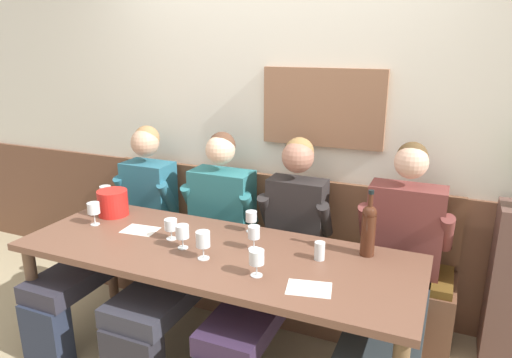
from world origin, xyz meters
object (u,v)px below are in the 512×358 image
Objects in this scene: wall_bench at (261,270)px; wine_glass_mid_right at (94,209)px; person_center_right_seat at (198,239)px; wine_glass_center_front at (171,225)px; wine_glass_mid_left at (254,233)px; wine_bottle_amber_mid at (369,228)px; wine_glass_by_bottle at (203,240)px; wine_glass_right_end at (182,233)px; dining_table at (215,262)px; person_left_seat at (395,277)px; wine_glass_center_rear at (106,191)px; person_center_left_seat at (278,254)px; ice_bucket at (113,203)px; wine_glass_near_bucket at (257,258)px; wine_glass_left_end at (251,218)px; water_tumbler_center at (320,251)px; person_right_seat at (122,223)px.

wine_glass_mid_right is (-0.87, -0.65, 0.56)m from wall_bench.
wine_glass_center_front is (-0.01, -0.29, 0.21)m from person_center_right_seat.
wine_glass_mid_left is 1.11× the size of wine_glass_center_front.
wine_bottle_amber_mid reaches higher than wine_glass_by_bottle.
dining_table is at bearing 16.47° from wine_glass_right_end.
person_center_right_seat reaches higher than wine_glass_mid_left.
wall_bench is 0.92m from wine_glass_right_end.
wine_glass_mid_right is 1.18× the size of wine_glass_center_front.
person_left_seat is 3.49× the size of wine_bottle_amber_mid.
dining_table is at bearing -154.92° from wine_glass_mid_left.
person_center_left_seat is at bearing -0.51° from wine_glass_center_rear.
wine_glass_mid_right is (-1.13, -0.28, 0.22)m from person_center_left_seat.
person_center_right_seat is 0.99× the size of person_center_left_seat.
ice_bucket reaches higher than wine_glass_near_bucket.
person_left_seat is 9.45× the size of wine_glass_right_end.
wine_glass_mid_right is at bearing -143.26° from wall_bench.
wine_glass_right_end is (-0.97, -0.32, -0.06)m from wine_bottle_amber_mid.
ice_bucket is 0.97m from wine_glass_left_end.
person_center_right_seat is at bearing -179.69° from wine_glass_left_end.
wine_glass_near_bucket is 0.38m from water_tumbler_center.
wine_glass_near_bucket is at bearing -38.33° from person_center_right_seat.
wine_glass_right_end is at bearing -26.86° from person_right_seat.
dining_table is at bearing -1.56° from wine_glass_mid_right.
water_tumbler_center is at bearing 11.59° from dining_table.
ice_bucket is at bearing 159.39° from wine_glass_by_bottle.
wine_glass_center_front is at bearing -174.11° from water_tumbler_center.
person_left_seat reaches higher than wine_glass_center_front.
person_center_left_seat reaches higher than water_tumbler_center.
dining_table is 0.92m from ice_bucket.
person_right_seat is 1.18m from person_center_left_seat.
wine_glass_right_end is 0.19m from wine_glass_by_bottle.
wine_glass_by_bottle is at bearing -25.96° from person_right_seat.
water_tumbler_center is at bearing -31.49° from person_center_left_seat.
person_left_seat is 13.07× the size of water_tumbler_center.
wine_glass_left_end is 1.05× the size of wine_glass_center_front.
wine_glass_mid_left and wine_glass_near_bucket have the same top height.
dining_table is at bearing -17.18° from wine_glass_center_rear.
wine_glass_center_rear is (-0.86, 0.37, 0.02)m from wine_glass_right_end.
wine_glass_center_rear is at bearing 159.94° from wine_glass_near_bucket.
ice_bucket is 1.60× the size of wine_glass_center_front.
dining_table is 15.48× the size of wine_glass_mid_right.
person_center_left_seat is 0.69m from person_left_seat.
wine_bottle_amber_mid is 2.69× the size of wine_glass_near_bucket.
wine_glass_center_rear reaches higher than wine_glass_mid_right.
wine_glass_center_front is 0.80× the size of wine_glass_by_bottle.
person_right_seat is 0.86m from wine_glass_right_end.
wine_glass_near_bucket is 0.56m from wine_glass_left_end.
person_right_seat reaches higher than wine_glass_mid_right.
wine_glass_left_end is at bearing 0.00° from wine_glass_center_rear.
wine_glass_center_rear is (-0.11, -0.01, 0.22)m from person_right_seat.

